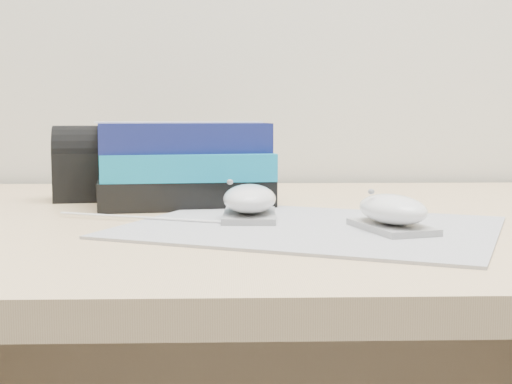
{
  "coord_description": "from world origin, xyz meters",
  "views": [
    {
      "loc": [
        -0.08,
        0.72,
        0.85
      ],
      "look_at": [
        -0.05,
        1.46,
        0.77
      ],
      "focal_mm": 50.0,
      "sensor_mm": 36.0,
      "label": 1
    }
  ],
  "objects_px": {
    "mouse_rear": "(249,202)",
    "pouch": "(97,164)",
    "desk": "(291,380)",
    "book_stack": "(183,164)",
    "mouse_front": "(392,212)"
  },
  "relations": [
    {
      "from": "mouse_rear",
      "to": "pouch",
      "type": "xyz_separation_m",
      "value": [
        -0.21,
        0.22,
        0.03
      ]
    },
    {
      "from": "mouse_rear",
      "to": "desk",
      "type": "bearing_deg",
      "value": 64.41
    },
    {
      "from": "book_stack",
      "to": "mouse_front",
      "type": "bearing_deg",
      "value": -47.74
    },
    {
      "from": "pouch",
      "to": "book_stack",
      "type": "bearing_deg",
      "value": -21.64
    },
    {
      "from": "mouse_rear",
      "to": "mouse_front",
      "type": "distance_m",
      "value": 0.17
    },
    {
      "from": "book_stack",
      "to": "pouch",
      "type": "relative_size",
      "value": 1.93
    },
    {
      "from": "mouse_rear",
      "to": "book_stack",
      "type": "height_order",
      "value": "book_stack"
    },
    {
      "from": "mouse_front",
      "to": "book_stack",
      "type": "bearing_deg",
      "value": 132.26
    },
    {
      "from": "mouse_front",
      "to": "pouch",
      "type": "bearing_deg",
      "value": 139.6
    },
    {
      "from": "desk",
      "to": "mouse_front",
      "type": "xyz_separation_m",
      "value": [
        0.09,
        -0.21,
        0.26
      ]
    },
    {
      "from": "book_stack",
      "to": "pouch",
      "type": "bearing_deg",
      "value": 158.36
    },
    {
      "from": "mouse_rear",
      "to": "pouch",
      "type": "height_order",
      "value": "pouch"
    },
    {
      "from": "book_stack",
      "to": "pouch",
      "type": "height_order",
      "value": "book_stack"
    },
    {
      "from": "desk",
      "to": "mouse_front",
      "type": "relative_size",
      "value": 14.15
    },
    {
      "from": "mouse_rear",
      "to": "book_stack",
      "type": "bearing_deg",
      "value": 117.3
    }
  ]
}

